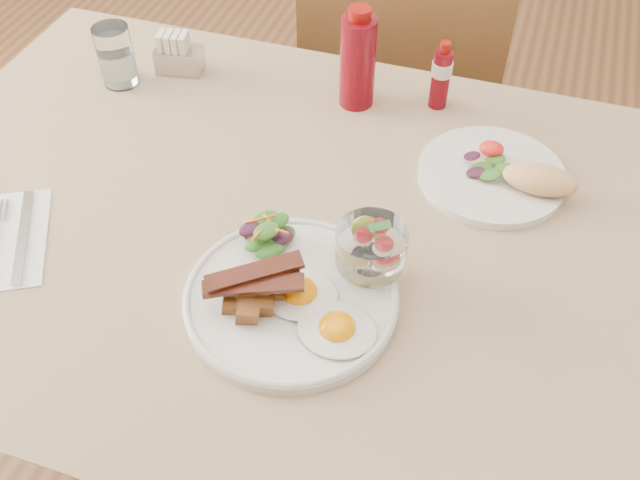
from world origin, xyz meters
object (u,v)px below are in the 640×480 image
at_px(main_plate, 291,299).
at_px(sugar_caddy, 178,56).
at_px(chair_far, 404,98).
at_px(hot_sauce_bottle, 441,76).
at_px(ketchup_bottle, 358,60).
at_px(table, 311,266).
at_px(water_glass, 117,59).
at_px(fruit_cup, 371,247).
at_px(second_plate, 503,175).

relative_size(main_plate, sugar_caddy, 3.17).
bearing_deg(chair_far, main_plate, -88.43).
distance_m(hot_sauce_bottle, sugar_caddy, 0.47).
bearing_deg(sugar_caddy, ketchup_bottle, -7.93).
bearing_deg(main_plate, ketchup_bottle, 95.36).
bearing_deg(table, water_glass, 151.50).
bearing_deg(main_plate, sugar_caddy, 130.14).
bearing_deg(fruit_cup, water_glass, 150.14).
bearing_deg(sugar_caddy, second_plate, -20.80).
bearing_deg(second_plate, fruit_cup, -118.93).
height_order(chair_far, main_plate, chair_far).
xyz_separation_m(fruit_cup, hot_sauce_bottle, (0.01, 0.42, -0.01)).
bearing_deg(ketchup_bottle, main_plate, -84.64).
height_order(fruit_cup, water_glass, fruit_cup).
xyz_separation_m(main_plate, hot_sauce_bottle, (0.09, 0.49, 0.05)).
bearing_deg(water_glass, chair_far, 44.44).
height_order(hot_sauce_bottle, sugar_caddy, hot_sauce_bottle).
relative_size(table, water_glass, 12.40).
distance_m(main_plate, second_plate, 0.39).
bearing_deg(ketchup_bottle, chair_far, 86.73).
bearing_deg(fruit_cup, chair_far, 98.37).
bearing_deg(second_plate, sugar_caddy, 168.51).
distance_m(chair_far, hot_sauce_bottle, 0.44).
bearing_deg(second_plate, hot_sauce_bottle, 129.23).
xyz_separation_m(main_plate, water_glass, (-0.46, 0.38, 0.04)).
height_order(table, water_glass, water_glass).
distance_m(chair_far, sugar_caddy, 0.57).
xyz_separation_m(ketchup_bottle, hot_sauce_bottle, (0.14, 0.03, -0.02)).
relative_size(main_plate, ketchup_bottle, 1.59).
xyz_separation_m(table, chair_far, (0.00, 0.66, -0.14)).
height_order(chair_far, ketchup_bottle, chair_far).
relative_size(ketchup_bottle, sugar_caddy, 2.00).
distance_m(table, fruit_cup, 0.21).
distance_m(ketchup_bottle, sugar_caddy, 0.34).
relative_size(chair_far, sugar_caddy, 10.53).
bearing_deg(fruit_cup, main_plate, -142.43).
bearing_deg(chair_far, sugar_caddy, -134.12).
xyz_separation_m(main_plate, fruit_cup, (0.09, 0.07, 0.06)).
distance_m(second_plate, sugar_caddy, 0.61).
distance_m(chair_far, second_plate, 0.60).
relative_size(chair_far, ketchup_bottle, 5.27).
height_order(fruit_cup, second_plate, fruit_cup).
xyz_separation_m(fruit_cup, second_plate, (0.14, 0.25, -0.05)).
distance_m(main_plate, water_glass, 0.60).
distance_m(chair_far, fruit_cup, 0.80).
xyz_separation_m(table, second_plate, (0.25, 0.18, 0.10)).
bearing_deg(chair_far, fruit_cup, -81.63).
bearing_deg(sugar_caddy, hot_sauce_bottle, -4.11).
bearing_deg(chair_far, hot_sauce_bottle, -70.26).
distance_m(chair_far, main_plate, 0.84).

